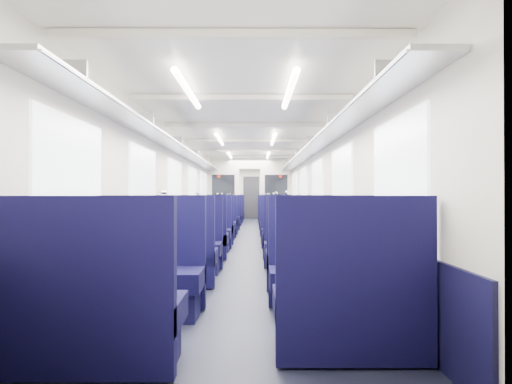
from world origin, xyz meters
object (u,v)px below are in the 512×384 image
(seat_11, at_px, (287,233))
(seat_24, at_px, (231,213))
(seat_0, at_px, (98,316))
(seat_19, at_px, (276,219))
(seat_9, at_px, (292,239))
(seat_3, at_px, (323,276))
(seat_6, at_px, (186,248))
(seat_16, at_px, (220,222))
(seat_13, at_px, (284,229))
(seat_12, at_px, (211,229))
(seat_21, at_px, (273,216))
(seat_17, at_px, (278,222))
(seat_4, at_px, (174,258))
(seat_8, at_px, (197,239))
(seat_23, at_px, (272,215))
(end_door, at_px, (251,198))
(seat_1, at_px, (350,307))
(seat_15, at_px, (280,225))
(seat_14, at_px, (216,225))
(seat_22, at_px, (229,215))
(seat_7, at_px, (299,247))
(seat_2, at_px, (149,277))
(bulkhead, at_px, (250,192))
(seat_5, at_px, (310,260))
(seat_27, at_px, (270,212))
(seat_26, at_px, (232,212))
(seat_10, at_px, (205,233))
(seat_25, at_px, (271,213))
(seat_20, at_px, (227,216))

(seat_11, height_order, seat_24, same)
(seat_24, bearing_deg, seat_0, -90.00)
(seat_19, bearing_deg, seat_9, -90.00)
(seat_3, xyz_separation_m, seat_6, (-1.66, 2.14, 0.00))
(seat_16, bearing_deg, seat_13, -53.92)
(seat_12, distance_m, seat_21, 5.74)
(seat_17, relative_size, seat_24, 1.00)
(seat_4, relative_size, seat_12, 1.00)
(seat_6, height_order, seat_8, same)
(seat_12, height_order, seat_23, same)
(end_door, bearing_deg, seat_1, -87.22)
(seat_6, distance_m, seat_8, 1.17)
(seat_15, bearing_deg, seat_14, -175.61)
(seat_22, bearing_deg, seat_9, -79.61)
(seat_1, bearing_deg, seat_7, 90.00)
(end_door, distance_m, seat_2, 16.07)
(seat_22, bearing_deg, seat_15, -73.30)
(seat_21, bearing_deg, seat_16, -117.58)
(bulkhead, bearing_deg, seat_3, -85.23)
(seat_22, bearing_deg, seat_13, -76.27)
(end_door, height_order, seat_7, end_door)
(end_door, relative_size, seat_6, 1.72)
(bulkhead, relative_size, seat_9, 2.41)
(seat_22, bearing_deg, seat_5, -81.73)
(seat_9, bearing_deg, seat_22, 100.39)
(seat_27, bearing_deg, seat_16, -103.66)
(seat_0, bearing_deg, seat_24, 90.00)
(seat_2, distance_m, seat_12, 5.62)
(bulkhead, height_order, seat_9, bulkhead)
(seat_22, bearing_deg, seat_23, -6.54)
(bulkhead, xyz_separation_m, seat_13, (0.83, -4.35, -0.88))
(seat_15, relative_size, seat_26, 1.00)
(seat_8, relative_size, seat_15, 1.00)
(seat_4, distance_m, seat_10, 3.32)
(seat_13, bearing_deg, seat_24, 101.87)
(seat_25, relative_size, seat_26, 1.00)
(seat_17, bearing_deg, seat_20, 116.15)
(seat_15, distance_m, seat_17, 1.00)
(seat_0, xyz_separation_m, seat_9, (1.66, 4.67, 0.00))
(seat_1, xyz_separation_m, seat_13, (0.00, 6.72, 0.00))
(end_door, height_order, seat_20, end_door)
(seat_23, bearing_deg, seat_14, -106.88)
(seat_3, xyz_separation_m, seat_5, (0.00, 0.98, 0.00))
(seat_6, xyz_separation_m, seat_22, (0.00, 10.26, 0.00))
(seat_6, bearing_deg, seat_11, 55.52)
(seat_8, distance_m, seat_21, 7.93)
(seat_14, distance_m, seat_16, 1.14)
(seat_20, bearing_deg, seat_4, -90.00)
(seat_5, xyz_separation_m, seat_19, (0.00, 8.21, 0.00))
(seat_6, relative_size, seat_8, 1.00)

